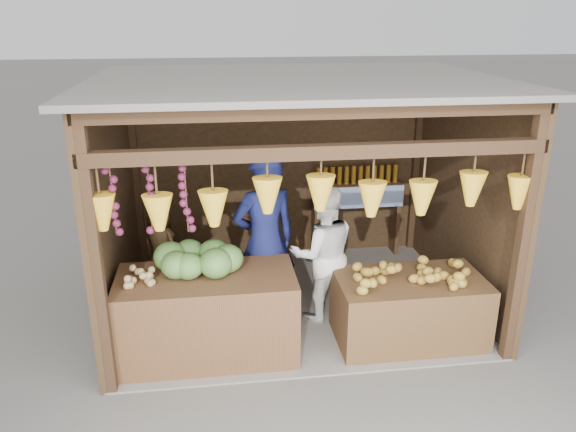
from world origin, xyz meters
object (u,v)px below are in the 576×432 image
object	(u,v)px
woman_standing	(323,254)
vendor_seated	(160,246)
counter_left	(208,316)
counter_right	(409,309)
man_standing	(265,242)

from	to	relation	value
woman_standing	vendor_seated	xyz separation A→B (m)	(-1.80, 0.52, -0.02)
woman_standing	counter_left	bearing A→B (deg)	22.29
counter_right	vendor_seated	distance (m)	2.88
man_standing	counter_left	bearing A→B (deg)	27.21
counter_left	man_standing	bearing A→B (deg)	42.39
woman_standing	counter_right	bearing A→B (deg)	141.33
counter_right	woman_standing	distance (m)	1.09
man_standing	woman_standing	distance (m)	0.67
counter_right	vendor_seated	xyz separation A→B (m)	(-2.62, 1.12, 0.41)
woman_standing	man_standing	bearing A→B (deg)	-1.36
man_standing	vendor_seated	distance (m)	1.29
vendor_seated	woman_standing	bearing A→B (deg)	-159.99
counter_left	vendor_seated	xyz separation A→B (m)	(-0.52, 1.11, 0.33)
counter_left	man_standing	distance (m)	1.01
counter_right	man_standing	distance (m)	1.69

